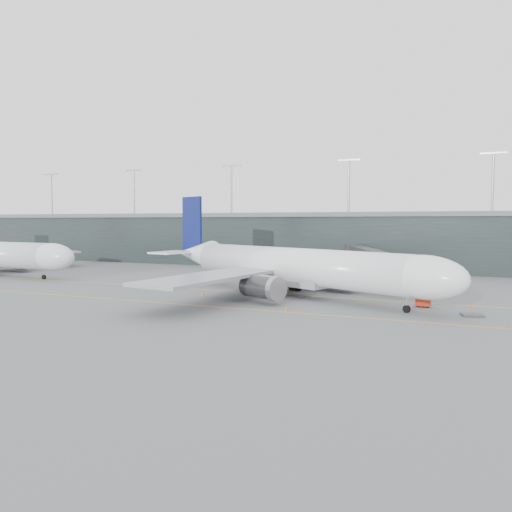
% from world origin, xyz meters
% --- Properties ---
extents(ground, '(320.00, 320.00, 0.00)m').
position_xyz_m(ground, '(0.00, 0.00, 0.00)').
color(ground, '#5D5D62').
rests_on(ground, ground).
extents(taxiline_a, '(160.00, 0.25, 0.02)m').
position_xyz_m(taxiline_a, '(0.00, -4.00, 0.01)').
color(taxiline_a, orange).
rests_on(taxiline_a, ground).
extents(taxiline_b, '(160.00, 0.25, 0.02)m').
position_xyz_m(taxiline_b, '(0.00, -20.00, 0.01)').
color(taxiline_b, orange).
rests_on(taxiline_b, ground).
extents(taxiline_lead_main, '(0.25, 60.00, 0.02)m').
position_xyz_m(taxiline_lead_main, '(5.00, 20.00, 0.01)').
color(taxiline_lead_main, orange).
rests_on(taxiline_lead_main, ground).
extents(taxiline_lead_adj, '(0.25, 60.00, 0.02)m').
position_xyz_m(taxiline_lead_adj, '(-75.00, 20.00, 0.01)').
color(taxiline_lead_adj, orange).
rests_on(taxiline_lead_adj, ground).
extents(terminal, '(240.00, 36.00, 29.00)m').
position_xyz_m(terminal, '(-0.00, 58.00, 7.62)').
color(terminal, '#1D2727').
rests_on(terminal, ground).
extents(main_aircraft, '(61.31, 56.48, 18.05)m').
position_xyz_m(main_aircraft, '(6.93, -4.75, 5.07)').
color(main_aircraft, white).
rests_on(main_aircraft, ground).
extents(jet_bridge, '(20.84, 44.36, 7.10)m').
position_xyz_m(jet_bridge, '(16.86, 24.53, 5.32)').
color(jet_bridge, '#2B2C30').
rests_on(jet_bridge, ground).
extents(gse_cart, '(2.18, 1.49, 1.41)m').
position_xyz_m(gse_cart, '(28.90, -7.99, 0.79)').
color(gse_cart, '#B6260D').
rests_on(gse_cart, ground).
extents(baggage_dolly, '(3.15, 2.78, 0.27)m').
position_xyz_m(baggage_dolly, '(35.60, -12.89, 0.16)').
color(baggage_dolly, '#3E3E43').
rests_on(baggage_dolly, ground).
extents(uld_a, '(2.44, 2.15, 1.89)m').
position_xyz_m(uld_a, '(-4.37, 9.75, 0.99)').
color(uld_a, '#333237').
rests_on(uld_a, ground).
extents(uld_b, '(2.43, 2.10, 1.94)m').
position_xyz_m(uld_b, '(-3.20, 11.97, 1.02)').
color(uld_b, '#333237').
rests_on(uld_b, ground).
extents(uld_c, '(2.28, 1.86, 2.01)m').
position_xyz_m(uld_c, '(-1.40, 9.57, 1.06)').
color(uld_c, '#333237').
rests_on(uld_c, ground).
extents(cone_nose, '(0.44, 0.44, 0.70)m').
position_xyz_m(cone_nose, '(35.70, -5.75, 0.35)').
color(cone_nose, orange).
rests_on(cone_nose, ground).
extents(cone_wing_stbd, '(0.44, 0.44, 0.70)m').
position_xyz_m(cone_wing_stbd, '(11.15, -19.21, 0.35)').
color(cone_wing_stbd, orange).
rests_on(cone_wing_stbd, ground).
extents(cone_wing_port, '(0.39, 0.39, 0.62)m').
position_xyz_m(cone_wing_port, '(9.81, 10.04, 0.31)').
color(cone_wing_port, '#F5480D').
rests_on(cone_wing_port, ground).
extents(cone_tail, '(0.48, 0.48, 0.76)m').
position_xyz_m(cone_tail, '(-6.89, -11.14, 0.38)').
color(cone_tail, orange).
rests_on(cone_tail, ground).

